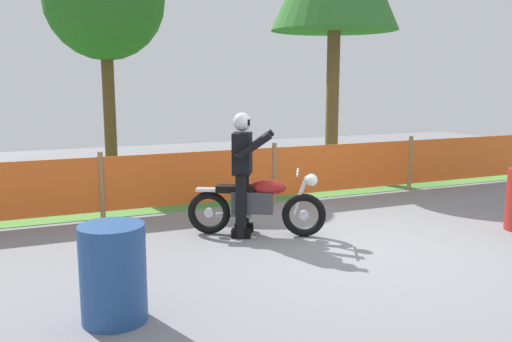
% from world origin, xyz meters
% --- Properties ---
extents(ground, '(24.00, 24.00, 0.02)m').
position_xyz_m(ground, '(0.00, 0.00, -0.01)').
color(ground, gray).
extents(grass_verge, '(24.00, 5.75, 0.01)m').
position_xyz_m(grass_verge, '(0.00, 5.68, 0.01)').
color(grass_verge, '#4C8C3D').
rests_on(grass_verge, ground).
extents(barrier_fence, '(11.70, 0.08, 1.05)m').
position_xyz_m(barrier_fence, '(-0.00, 2.80, 0.54)').
color(barrier_fence, '#997547').
rests_on(barrier_fence, ground).
extents(tree_leftmost, '(2.67, 2.67, 5.22)m').
position_xyz_m(tree_leftmost, '(-2.15, 7.24, 3.86)').
color(tree_leftmost, brown).
rests_on(tree_leftmost, ground).
extents(motorcycle_lead, '(1.73, 1.03, 0.91)m').
position_xyz_m(motorcycle_lead, '(-1.05, 1.10, 0.44)').
color(motorcycle_lead, black).
rests_on(motorcycle_lead, ground).
extents(rider_lead, '(0.72, 0.71, 1.69)m').
position_xyz_m(rider_lead, '(-1.21, 1.19, 0.92)').
color(rider_lead, black).
rests_on(rider_lead, ground).
extents(spare_drum, '(0.58, 0.58, 0.88)m').
position_xyz_m(spare_drum, '(-3.25, -0.87, 0.44)').
color(spare_drum, navy).
rests_on(spare_drum, ground).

